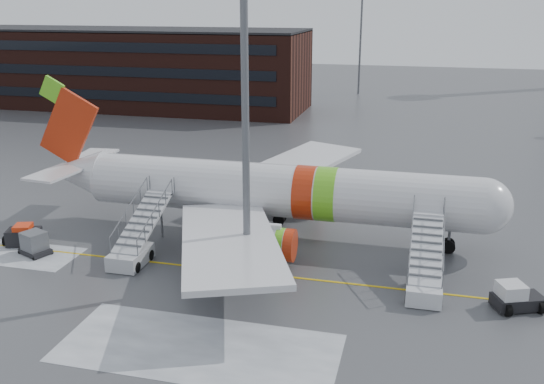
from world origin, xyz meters
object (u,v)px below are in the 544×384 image
(airliner, at_px, (266,191))
(pushback_tug, at_px, (515,297))
(airstair_fwd, at_px, (425,275))
(light_mast_near, at_px, (244,33))
(baggage_tractor, at_px, (24,236))
(airstair_aft, at_px, (135,245))
(uld_container, at_px, (35,244))

(airliner, height_order, pushback_tug, airliner)
(airstair_fwd, bearing_deg, light_mast_near, -174.22)
(baggage_tractor, bearing_deg, light_mast_near, -5.20)
(light_mast_near, bearing_deg, baggage_tractor, 174.80)
(baggage_tractor, xyz_separation_m, light_mast_near, (16.87, -1.54, 14.20))
(airstair_fwd, bearing_deg, airliner, 150.18)
(airstair_fwd, height_order, pushback_tug, airstair_fwd)
(pushback_tug, relative_size, baggage_tractor, 1.00)
(airstair_fwd, bearing_deg, baggage_tractor, 179.03)
(airliner, relative_size, baggage_tractor, 11.41)
(pushback_tug, relative_size, light_mast_near, 0.11)
(pushback_tug, height_order, baggage_tractor, pushback_tug)
(airstair_aft, distance_m, baggage_tractor, 8.85)
(airstair_aft, height_order, pushback_tug, airstair_aft)
(airliner, height_order, uld_container, airliner)
(light_mast_near, bearing_deg, airliner, 96.01)
(airstair_aft, bearing_deg, baggage_tractor, 176.99)
(airliner, distance_m, baggage_tractor, 17.40)
(uld_container, height_order, light_mast_near, light_mast_near)
(airstair_aft, relative_size, pushback_tug, 2.50)
(airstair_aft, height_order, uld_container, airstair_aft)
(airstair_fwd, distance_m, light_mast_near, 17.42)
(baggage_tractor, bearing_deg, pushback_tug, -2.43)
(airstair_aft, height_order, baggage_tractor, airstair_aft)
(airliner, height_order, airstair_fwd, airliner)
(airliner, bearing_deg, airstair_fwd, -29.82)
(airliner, bearing_deg, light_mast_near, -83.99)
(pushback_tug, distance_m, baggage_tractor, 32.47)
(pushback_tug, bearing_deg, baggage_tractor, 177.57)
(airliner, xyz_separation_m, baggage_tractor, (-16.07, -6.07, -2.77))
(baggage_tractor, distance_m, light_mast_near, 22.11)
(airliner, xyz_separation_m, light_mast_near, (0.80, -7.61, 11.43))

